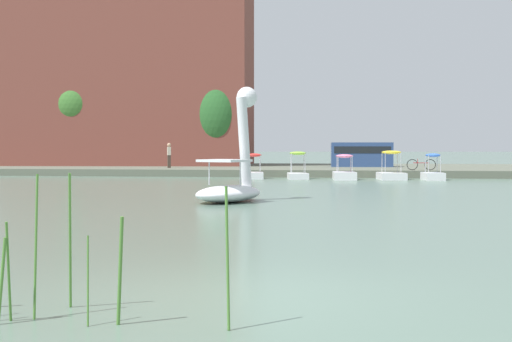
% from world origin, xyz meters
% --- Properties ---
extents(ground_plane, '(670.52, 670.52, 0.00)m').
position_xyz_m(ground_plane, '(0.00, 0.00, 0.00)').
color(ground_plane, '#567060').
extents(shore_bank_far, '(134.95, 18.02, 0.44)m').
position_xyz_m(shore_bank_far, '(0.00, 41.68, 0.22)').
color(shore_bank_far, '#5B6051').
rests_on(shore_bank_far, ground_plane).
extents(swan_boat, '(2.63, 3.27, 3.80)m').
position_xyz_m(swan_boat, '(-2.45, 14.08, 0.87)').
color(swan_boat, white).
rests_on(swan_boat, ground_plane).
extents(pedal_boat_blue, '(1.17, 2.02, 1.46)m').
position_xyz_m(pedal_boat_blue, '(5.82, 30.53, 0.42)').
color(pedal_boat_blue, white).
rests_on(pedal_boat_blue, ground_plane).
extents(pedal_boat_yellow, '(1.63, 2.40, 1.62)m').
position_xyz_m(pedal_boat_yellow, '(3.61, 30.92, 0.45)').
color(pedal_boat_yellow, white).
rests_on(pedal_boat_yellow, ground_plane).
extents(pedal_boat_pink, '(1.39, 2.33, 1.41)m').
position_xyz_m(pedal_boat_pink, '(1.02, 30.51, 0.41)').
color(pedal_boat_pink, white).
rests_on(pedal_boat_pink, ground_plane).
extents(pedal_boat_lime, '(1.40, 2.12, 1.56)m').
position_xyz_m(pedal_boat_lime, '(-1.61, 30.87, 0.42)').
color(pedal_boat_lime, white).
rests_on(pedal_boat_lime, ground_plane).
extents(pedal_boat_red, '(1.36, 2.22, 1.45)m').
position_xyz_m(pedal_boat_red, '(-4.15, 31.02, 0.40)').
color(pedal_boat_red, white).
rests_on(pedal_boat_red, ground_plane).
extents(tree_willow_overhanging, '(6.76, 6.87, 7.22)m').
position_xyz_m(tree_willow_overhanging, '(-8.70, 42.36, 4.19)').
color(tree_willow_overhanging, brown).
rests_on(tree_willow_overhanging, shore_bank_far).
extents(tree_sapling_by_fence, '(6.43, 6.51, 6.93)m').
position_xyz_m(tree_sapling_by_fence, '(-19.05, 41.60, 4.95)').
color(tree_sapling_by_fence, '#423323').
rests_on(tree_sapling_by_fence, shore_bank_far).
extents(person_on_path, '(0.29, 0.29, 1.65)m').
position_xyz_m(person_on_path, '(-10.55, 36.16, 1.33)').
color(person_on_path, '#47382D').
rests_on(person_on_path, shore_bank_far).
extents(bicycle_parked, '(1.69, 0.12, 0.66)m').
position_xyz_m(bicycle_parked, '(5.52, 33.77, 0.77)').
color(bicycle_parked, black).
rests_on(bicycle_parked, shore_bank_far).
extents(parked_van, '(4.35, 2.08, 1.71)m').
position_xyz_m(parked_van, '(2.11, 40.93, 1.36)').
color(parked_van, navy).
rests_on(parked_van, shore_bank_far).
extents(apartment_block, '(19.26, 11.89, 15.08)m').
position_xyz_m(apartment_block, '(-15.79, 44.93, 7.98)').
color(apartment_block, brown).
rests_on(apartment_block, shore_bank_far).
extents(reed_clump_foreground, '(3.05, 1.01, 1.48)m').
position_xyz_m(reed_clump_foreground, '(-1.69, -1.32, 0.60)').
color(reed_clump_foreground, '#4C7F33').
rests_on(reed_clump_foreground, ground_plane).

